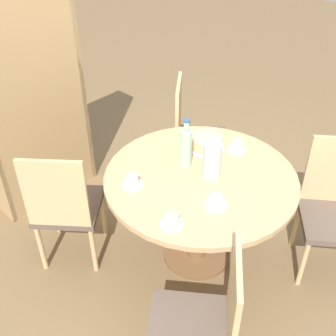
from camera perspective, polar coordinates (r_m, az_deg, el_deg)
The scene contains 14 objects.
ground_plane at distance 3.14m, azimuth 3.84°, elevation -11.62°, with size 14.00×14.00×0.00m, color brown.
dining_table at distance 2.74m, azimuth 4.33°, elevation -3.49°, with size 1.22×1.22×0.73m.
chair_a at distance 2.86m, azimuth -13.76°, elevation -4.96°, with size 0.59×0.59×0.95m.
chair_b at distance 2.21m, azimuth 4.86°, elevation -20.19°, with size 0.59×0.59×0.95m.
chair_c at distance 2.97m, azimuth 21.56°, elevation -4.90°, with size 0.59×0.59×0.95m.
chair_d at distance 3.51m, azimuth 3.47°, elevation 4.71°, with size 0.59×0.59×0.95m.
bookshelf at distance 3.36m, azimuth -17.93°, elevation 7.63°, with size 0.83×0.28×1.67m.
coffee_pot at distance 2.59m, azimuth 6.04°, elevation 1.27°, with size 0.11×0.11×0.27m.
water_bottle at distance 2.66m, azimuth 2.44°, elevation 2.89°, with size 0.08×0.08×0.33m.
cake_main at distance 2.88m, azimuth 5.17°, elevation 3.46°, with size 0.25×0.25×0.09m.
cup_a at distance 2.42m, azimuth 6.55°, elevation -4.57°, with size 0.13×0.13×0.07m.
cup_b at distance 2.56m, azimuth -4.84°, elevation -1.83°, with size 0.13×0.13×0.07m.
cup_c at distance 2.29m, azimuth 0.54°, elevation -7.19°, with size 0.13×0.13×0.07m.
cup_d at distance 2.90m, azimuth 9.26°, elevation 2.97°, with size 0.13×0.13×0.07m.
Camera 1 is at (-1.67, -1.28, 2.34)m, focal length 45.00 mm.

